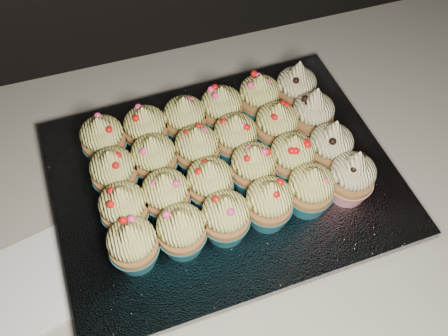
# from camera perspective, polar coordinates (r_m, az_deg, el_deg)

# --- Properties ---
(cabinet) EXTENTS (2.40, 0.60, 0.86)m
(cabinet) POSITION_cam_1_polar(r_m,az_deg,el_deg) (1.16, -5.10, -15.70)
(cabinet) COLOR black
(cabinet) RESTS_ON ground
(worktop) EXTENTS (2.44, 0.64, 0.04)m
(worktop) POSITION_cam_1_polar(r_m,az_deg,el_deg) (0.76, -7.56, -3.72)
(worktop) COLOR beige
(worktop) RESTS_ON cabinet
(napkin) EXTENTS (0.16, 0.16, 0.00)m
(napkin) POSITION_cam_1_polar(r_m,az_deg,el_deg) (0.71, -20.20, -11.95)
(napkin) COLOR white
(napkin) RESTS_ON worktop
(baking_tray) EXTENTS (0.45, 0.35, 0.02)m
(baking_tray) POSITION_cam_1_polar(r_m,az_deg,el_deg) (0.73, -0.00, -1.80)
(baking_tray) COLOR black
(baking_tray) RESTS_ON worktop
(foil_lining) EXTENTS (0.49, 0.38, 0.01)m
(foil_lining) POSITION_cam_1_polar(r_m,az_deg,el_deg) (0.72, -0.00, -1.04)
(foil_lining) COLOR silver
(foil_lining) RESTS_ON baking_tray
(cupcake_0) EXTENTS (0.06, 0.06, 0.08)m
(cupcake_0) POSITION_cam_1_polar(r_m,az_deg,el_deg) (0.62, -10.35, -8.63)
(cupcake_0) COLOR #1A687B
(cupcake_0) RESTS_ON foil_lining
(cupcake_1) EXTENTS (0.06, 0.06, 0.08)m
(cupcake_1) POSITION_cam_1_polar(r_m,az_deg,el_deg) (0.62, -4.87, -7.17)
(cupcake_1) COLOR #1A687B
(cupcake_1) RESTS_ON foil_lining
(cupcake_2) EXTENTS (0.06, 0.06, 0.08)m
(cupcake_2) POSITION_cam_1_polar(r_m,az_deg,el_deg) (0.63, 0.19, -5.66)
(cupcake_2) COLOR #1A687B
(cupcake_2) RESTS_ON foil_lining
(cupcake_3) EXTENTS (0.06, 0.06, 0.08)m
(cupcake_3) POSITION_cam_1_polar(r_m,az_deg,el_deg) (0.64, 5.16, -4.02)
(cupcake_3) COLOR #1A687B
(cupcake_3) RESTS_ON foil_lining
(cupcake_4) EXTENTS (0.06, 0.06, 0.08)m
(cupcake_4) POSITION_cam_1_polar(r_m,az_deg,el_deg) (0.66, 9.82, -2.42)
(cupcake_4) COLOR #1A687B
(cupcake_4) RESTS_ON foil_lining
(cupcake_5) EXTENTS (0.06, 0.06, 0.10)m
(cupcake_5) POSITION_cam_1_polar(r_m,az_deg,el_deg) (0.68, 14.37, -0.98)
(cupcake_5) COLOR red
(cupcake_5) RESTS_ON foil_lining
(cupcake_6) EXTENTS (0.06, 0.06, 0.08)m
(cupcake_6) POSITION_cam_1_polar(r_m,az_deg,el_deg) (0.65, -11.34, -4.55)
(cupcake_6) COLOR #1A687B
(cupcake_6) RESTS_ON foil_lining
(cupcake_7) EXTENTS (0.06, 0.06, 0.08)m
(cupcake_7) POSITION_cam_1_polar(r_m,az_deg,el_deg) (0.65, -6.61, -3.08)
(cupcake_7) COLOR #1A687B
(cupcake_7) RESTS_ON foil_lining
(cupcake_8) EXTENTS (0.06, 0.06, 0.08)m
(cupcake_8) POSITION_cam_1_polar(r_m,az_deg,el_deg) (0.66, -1.62, -1.73)
(cupcake_8) COLOR #1A687B
(cupcake_8) RESTS_ON foil_lining
(cupcake_9) EXTENTS (0.06, 0.06, 0.08)m
(cupcake_9) POSITION_cam_1_polar(r_m,az_deg,el_deg) (0.67, 3.35, 0.04)
(cupcake_9) COLOR #1A687B
(cupcake_9) RESTS_ON foil_lining
(cupcake_10) EXTENTS (0.06, 0.06, 0.08)m
(cupcake_10) POSITION_cam_1_polar(r_m,az_deg,el_deg) (0.69, 7.75, 1.21)
(cupcake_10) COLOR #1A687B
(cupcake_10) RESTS_ON foil_lining
(cupcake_11) EXTENTS (0.06, 0.06, 0.10)m
(cupcake_11) POSITION_cam_1_polar(r_m,az_deg,el_deg) (0.71, 12.05, 2.38)
(cupcake_11) COLOR red
(cupcake_11) RESTS_ON foil_lining
(cupcake_12) EXTENTS (0.06, 0.06, 0.08)m
(cupcake_12) POSITION_cam_1_polar(r_m,az_deg,el_deg) (0.68, -12.45, -0.52)
(cupcake_12) COLOR #1A687B
(cupcake_12) RESTS_ON foil_lining
(cupcake_13) EXTENTS (0.06, 0.06, 0.08)m
(cupcake_13) POSITION_cam_1_polar(r_m,az_deg,el_deg) (0.69, -7.96, 1.08)
(cupcake_13) COLOR #1A687B
(cupcake_13) RESTS_ON foil_lining
(cupcake_14) EXTENTS (0.06, 0.06, 0.08)m
(cupcake_14) POSITION_cam_1_polar(r_m,az_deg,el_deg) (0.69, -3.09, 2.10)
(cupcake_14) COLOR #1A687B
(cupcake_14) RESTS_ON foil_lining
(cupcake_15) EXTENTS (0.06, 0.06, 0.08)m
(cupcake_15) POSITION_cam_1_polar(r_m,az_deg,el_deg) (0.70, 1.29, 3.52)
(cupcake_15) COLOR #1A687B
(cupcake_15) RESTS_ON foil_lining
(cupcake_16) EXTENTS (0.06, 0.06, 0.08)m
(cupcake_16) POSITION_cam_1_polar(r_m,az_deg,el_deg) (0.72, 6.01, 4.80)
(cupcake_16) COLOR #1A687B
(cupcake_16) RESTS_ON foil_lining
(cupcake_17) EXTENTS (0.06, 0.06, 0.10)m
(cupcake_17) POSITION_cam_1_polar(r_m,az_deg,el_deg) (0.74, 10.09, 6.01)
(cupcake_17) COLOR red
(cupcake_17) RESTS_ON foil_lining
(cupcake_18) EXTENTS (0.06, 0.06, 0.08)m
(cupcake_18) POSITION_cam_1_polar(r_m,az_deg,el_deg) (0.72, -13.61, 3.15)
(cupcake_18) COLOR #1A687B
(cupcake_18) RESTS_ON foil_lining
(cupcake_19) EXTENTS (0.06, 0.06, 0.08)m
(cupcake_19) POSITION_cam_1_polar(r_m,az_deg,el_deg) (0.72, -8.89, 4.34)
(cupcake_19) COLOR #1A687B
(cupcake_19) RESTS_ON foil_lining
(cupcake_20) EXTENTS (0.06, 0.06, 0.08)m
(cupcake_20) POSITION_cam_1_polar(r_m,az_deg,el_deg) (0.73, -4.47, 5.54)
(cupcake_20) COLOR #1A687B
(cupcake_20) RESTS_ON foil_lining
(cupcake_21) EXTENTS (0.06, 0.06, 0.08)m
(cupcake_21) POSITION_cam_1_polar(r_m,az_deg,el_deg) (0.74, -0.27, 6.73)
(cupcake_21) COLOR #1A687B
(cupcake_21) RESTS_ON foil_lining
(cupcake_22) EXTENTS (0.06, 0.06, 0.08)m
(cupcake_22) POSITION_cam_1_polar(r_m,az_deg,el_deg) (0.76, 4.04, 7.99)
(cupcake_22) COLOR #1A687B
(cupcake_22) RESTS_ON foil_lining
(cupcake_23) EXTENTS (0.06, 0.06, 0.10)m
(cupcake_23) POSITION_cam_1_polar(r_m,az_deg,el_deg) (0.77, 8.21, 9.00)
(cupcake_23) COLOR red
(cupcake_23) RESTS_ON foil_lining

